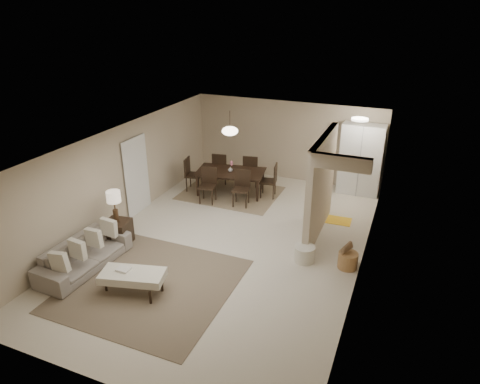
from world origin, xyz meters
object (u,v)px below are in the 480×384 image
at_px(side_table, 118,233).
at_px(round_pouf, 304,254).
at_px(dining_table, 230,182).
at_px(sofa, 84,255).
at_px(pantry_cabinet, 361,160).
at_px(ottoman_bench, 133,276).
at_px(wicker_basket, 348,260).

distance_m(side_table, round_pouf, 4.33).
bearing_deg(dining_table, sofa, -115.16).
xyz_separation_m(pantry_cabinet, side_table, (-4.75, -5.20, -0.75)).
height_order(sofa, dining_table, dining_table).
distance_m(pantry_cabinet, ottoman_bench, 7.43).
distance_m(pantry_cabinet, wicker_basket, 4.26).
distance_m(sofa, dining_table, 4.97).
bearing_deg(ottoman_bench, round_pouf, 25.18).
bearing_deg(pantry_cabinet, ottoman_bench, -116.87).
xyz_separation_m(pantry_cabinet, dining_table, (-3.50, -1.50, -0.70)).
distance_m(ottoman_bench, round_pouf, 3.67).
bearing_deg(ottoman_bench, sofa, 153.73).
bearing_deg(wicker_basket, dining_table, 145.79).
distance_m(sofa, ottoman_bench, 1.49).
xyz_separation_m(sofa, ottoman_bench, (1.46, -0.30, 0.04)).
xyz_separation_m(side_table, dining_table, (1.25, 3.70, 0.05)).
bearing_deg(ottoman_bench, side_table, 120.61).
bearing_deg(side_table, round_pouf, 12.72).
distance_m(ottoman_bench, side_table, 1.98).
height_order(sofa, wicker_basket, sofa).
xyz_separation_m(pantry_cabinet, ottoman_bench, (-3.34, -6.60, -0.70)).
bearing_deg(pantry_cabinet, wicker_basket, -84.49).
bearing_deg(ottoman_bench, wicker_basket, 18.56).
bearing_deg(side_table, sofa, -92.61).
xyz_separation_m(round_pouf, dining_table, (-2.97, 2.75, 0.17)).
bearing_deg(round_pouf, wicker_basket, 6.16).
bearing_deg(wicker_basket, sofa, -157.55).
distance_m(ottoman_bench, dining_table, 5.10).
relative_size(round_pouf, wicker_basket, 1.10).
bearing_deg(side_table, wicker_basket, 11.56).
bearing_deg(round_pouf, pantry_cabinet, 82.95).
relative_size(pantry_cabinet, sofa, 0.98).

